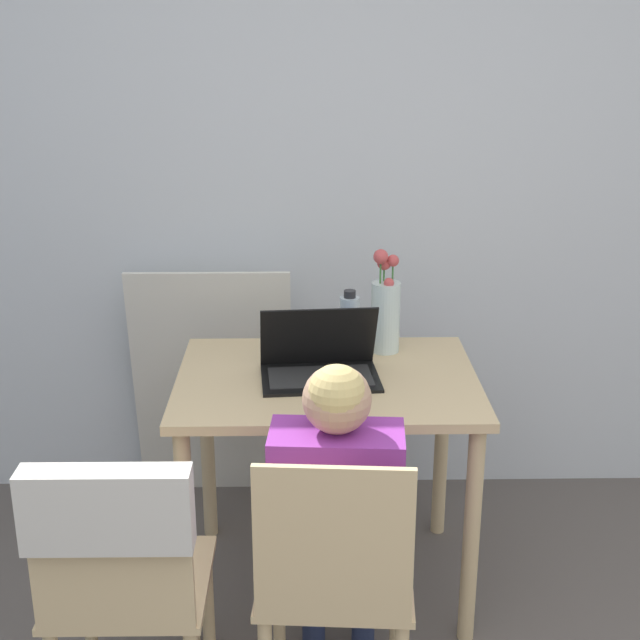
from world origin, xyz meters
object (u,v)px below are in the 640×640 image
(chair_spare, at_px, (119,560))
(person_seated, at_px, (337,495))
(flower_vase, at_px, (385,310))
(laptop, at_px, (319,361))
(water_bottle, at_px, (349,327))
(chair_occupied, at_px, (335,585))

(chair_spare, relative_size, person_seated, 0.84)
(flower_vase, bearing_deg, person_seated, -103.79)
(laptop, distance_m, flower_vase, 0.33)
(laptop, relative_size, flower_vase, 1.08)
(chair_spare, bearing_deg, laptop, -123.67)
(chair_spare, bearing_deg, flower_vase, -126.59)
(water_bottle, bearing_deg, flower_vase, 28.93)
(chair_occupied, bearing_deg, person_seated, -90.00)
(chair_spare, height_order, person_seated, person_seated)
(person_seated, height_order, flower_vase, flower_vase)
(flower_vase, bearing_deg, water_bottle, -151.07)
(laptop, height_order, water_bottle, water_bottle)
(laptop, bearing_deg, chair_occupied, -91.96)
(flower_vase, relative_size, water_bottle, 1.51)
(flower_vase, bearing_deg, chair_spare, -126.93)
(person_seated, relative_size, laptop, 2.71)
(water_bottle, bearing_deg, chair_occupied, -95.09)
(chair_spare, bearing_deg, water_bottle, -123.50)
(chair_spare, relative_size, flower_vase, 2.45)
(chair_occupied, height_order, chair_spare, chair_spare)
(chair_occupied, xyz_separation_m, chair_spare, (-0.53, -0.08, 0.14))
(laptop, relative_size, water_bottle, 1.63)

